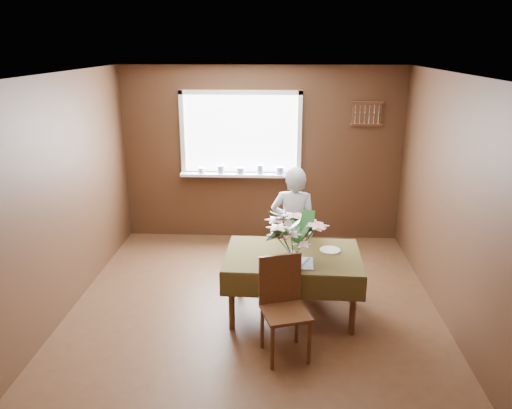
{
  "coord_description": "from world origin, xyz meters",
  "views": [
    {
      "loc": [
        0.26,
        -4.77,
        2.78
      ],
      "look_at": [
        0.0,
        0.55,
        1.05
      ],
      "focal_mm": 35.0,
      "sensor_mm": 36.0,
      "label": 1
    }
  ],
  "objects_px": {
    "chair_far": "(294,245)",
    "chair_near": "(283,302)",
    "flower_bouquet": "(293,235)",
    "seated_woman": "(293,228)",
    "dining_table": "(293,261)"
  },
  "relations": [
    {
      "from": "flower_bouquet",
      "to": "chair_near",
      "type": "bearing_deg",
      "value": -101.44
    },
    {
      "from": "chair_near",
      "to": "seated_woman",
      "type": "relative_size",
      "value": 0.64
    },
    {
      "from": "chair_far",
      "to": "chair_near",
      "type": "xyz_separation_m",
      "value": [
        -0.13,
        -1.43,
        0.02
      ]
    },
    {
      "from": "chair_far",
      "to": "flower_bouquet",
      "type": "xyz_separation_m",
      "value": [
        -0.04,
        -0.97,
        0.5
      ]
    },
    {
      "from": "seated_woman",
      "to": "dining_table",
      "type": "bearing_deg",
      "value": 95.93
    },
    {
      "from": "dining_table",
      "to": "chair_far",
      "type": "bearing_deg",
      "value": 89.14
    },
    {
      "from": "chair_far",
      "to": "flower_bouquet",
      "type": "height_order",
      "value": "flower_bouquet"
    },
    {
      "from": "chair_far",
      "to": "chair_near",
      "type": "distance_m",
      "value": 1.44
    },
    {
      "from": "chair_far",
      "to": "seated_woman",
      "type": "height_order",
      "value": "seated_woman"
    },
    {
      "from": "seated_woman",
      "to": "chair_near",
      "type": "bearing_deg",
      "value": 92.5
    },
    {
      "from": "flower_bouquet",
      "to": "seated_woman",
      "type": "bearing_deg",
      "value": 88.34
    },
    {
      "from": "dining_table",
      "to": "flower_bouquet",
      "type": "distance_m",
      "value": 0.45
    },
    {
      "from": "chair_far",
      "to": "seated_woman",
      "type": "bearing_deg",
      "value": 95.51
    },
    {
      "from": "chair_far",
      "to": "flower_bouquet",
      "type": "distance_m",
      "value": 1.09
    },
    {
      "from": "chair_near",
      "to": "flower_bouquet",
      "type": "relative_size",
      "value": 1.71
    }
  ]
}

